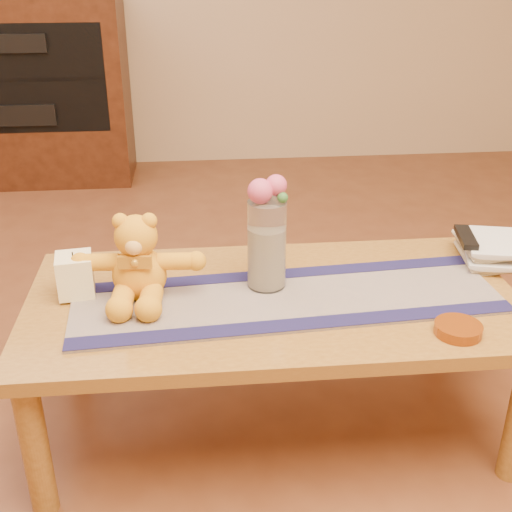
{
  "coord_description": "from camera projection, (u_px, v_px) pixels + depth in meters",
  "views": [
    {
      "loc": [
        -0.21,
        -1.62,
        1.36
      ],
      "look_at": [
        -0.05,
        0.0,
        0.58
      ],
      "focal_mm": 46.01,
      "sensor_mm": 36.0,
      "label": 1
    }
  ],
  "objects": [
    {
      "name": "blue_flower_side",
      "position": [
        255.0,
        193.0,
        1.81
      ],
      "size": [
        0.04,
        0.04,
        0.04
      ],
      "primitive_type": "sphere",
      "color": "#4D4AA1",
      "rests_on": "glass_vase"
    },
    {
      "name": "table_leg_fl",
      "position": [
        35.0,
        449.0,
        1.66
      ],
      "size": [
        0.07,
        0.07,
        0.41
      ],
      "primitive_type": "cylinder",
      "color": "brown",
      "rests_on": "floor"
    },
    {
      "name": "floor",
      "position": [
        272.0,
        421.0,
        2.06
      ],
      "size": [
        5.5,
        5.5,
        0.0
      ],
      "primitive_type": "plane",
      "color": "#5D301A",
      "rests_on": "ground"
    },
    {
      "name": "amber_dish",
      "position": [
        458.0,
        329.0,
        1.68
      ],
      "size": [
        0.14,
        0.14,
        0.03
      ],
      "primitive_type": "cylinder",
      "rotation": [
        0.0,
        0.0,
        -0.2
      ],
      "color": "#BF5914",
      "rests_on": "coffee_table_top"
    },
    {
      "name": "rose_right",
      "position": [
        276.0,
        185.0,
        1.79
      ],
      "size": [
        0.06,
        0.06,
        0.06
      ],
      "primitive_type": "sphere",
      "color": "#C3446A",
      "rests_on": "glass_vase"
    },
    {
      "name": "book_top",
      "position": [
        466.0,
        241.0,
        2.05
      ],
      "size": [
        0.21,
        0.26,
        0.02
      ],
      "primitive_type": "imported",
      "rotation": [
        0.0,
        0.0,
        -0.23
      ],
      "color": "beige",
      "rests_on": "book_upper"
    },
    {
      "name": "media_cabinet",
      "position": [
        26.0,
        91.0,
        3.94
      ],
      "size": [
        1.2,
        0.5,
        1.1
      ],
      "primitive_type": "cube",
      "color": "black",
      "rests_on": "floor"
    },
    {
      "name": "teddy_bear",
      "position": [
        138.0,
        257.0,
        1.81
      ],
      "size": [
        0.37,
        0.31,
        0.23
      ],
      "primitive_type": null,
      "rotation": [
        0.0,
        0.0,
        -0.07
      ],
      "color": "orange",
      "rests_on": "persian_runner"
    },
    {
      "name": "cabinet_cavity",
      "position": [
        14.0,
        80.0,
        3.68
      ],
      "size": [
        1.02,
        0.03,
        0.61
      ],
      "primitive_type": "cube",
      "color": "black",
      "rests_on": "media_cabinet"
    },
    {
      "name": "table_leg_br",
      "position": [
        444.0,
        308.0,
        2.29
      ],
      "size": [
        0.07,
        0.07,
        0.41
      ],
      "primitive_type": "cylinder",
      "color": "brown",
      "rests_on": "floor"
    },
    {
      "name": "book_lower",
      "position": [
        465.0,
        252.0,
        2.06
      ],
      "size": [
        0.22,
        0.26,
        0.02
      ],
      "primitive_type": "imported",
      "rotation": [
        0.0,
        0.0,
        -0.27
      ],
      "color": "beige",
      "rests_on": "book_bottom"
    },
    {
      "name": "runner_border_near",
      "position": [
        299.0,
        324.0,
        1.72
      ],
      "size": [
        1.2,
        0.14,
        0.0
      ],
      "primitive_type": "cube",
      "rotation": [
        0.0,
        0.0,
        0.07
      ],
      "color": "#171541",
      "rests_on": "persian_runner"
    },
    {
      "name": "stereo_lower",
      "position": [
        23.0,
        110.0,
        3.86
      ],
      "size": [
        0.42,
        0.28,
        0.12
      ],
      "primitive_type": "cube",
      "color": "black",
      "rests_on": "media_cabinet"
    },
    {
      "name": "pillar_candle",
      "position": [
        75.0,
        275.0,
        1.84
      ],
      "size": [
        0.11,
        0.11,
        0.12
      ],
      "primitive_type": "cube",
      "rotation": [
        0.0,
        0.0,
        0.13
      ],
      "color": "#FFF5BB",
      "rests_on": "persian_runner"
    },
    {
      "name": "bronze_ball",
      "position": [
        264.0,
        276.0,
        1.89
      ],
      "size": [
        0.08,
        0.08,
        0.06
      ],
      "primitive_type": "sphere",
      "rotation": [
        0.0,
        0.0,
        -0.42
      ],
      "color": "#4A4318",
      "rests_on": "persian_runner"
    },
    {
      "name": "runner_border_far",
      "position": [
        278.0,
        274.0,
        1.97
      ],
      "size": [
        1.2,
        0.14,
        0.0
      ],
      "primitive_type": "cube",
      "rotation": [
        0.0,
        0.0,
        0.07
      ],
      "color": "#171541",
      "rests_on": "persian_runner"
    },
    {
      "name": "table_leg_bl",
      "position": [
        71.0,
        327.0,
        2.18
      ],
      "size": [
        0.07,
        0.07,
        0.41
      ],
      "primitive_type": "cylinder",
      "color": "brown",
      "rests_on": "floor"
    },
    {
      "name": "cabinet_shelf",
      "position": [
        17.0,
        77.0,
        3.76
      ],
      "size": [
        1.02,
        0.2,
        0.02
      ],
      "primitive_type": "cube",
      "color": "black",
      "rests_on": "media_cabinet"
    },
    {
      "name": "blue_flower_back",
      "position": [
        269.0,
        188.0,
        1.82
      ],
      "size": [
        0.04,
        0.04,
        0.04
      ],
      "primitive_type": "sphere",
      "color": "#4D4AA1",
      "rests_on": "glass_vase"
    },
    {
      "name": "book_upper",
      "position": [
        462.0,
        246.0,
        2.06
      ],
      "size": [
        0.18,
        0.23,
        0.02
      ],
      "primitive_type": "imported",
      "rotation": [
        0.0,
        0.0,
        -0.07
      ],
      "color": "beige",
      "rests_on": "book_lower"
    },
    {
      "name": "glass_vase",
      "position": [
        267.0,
        245.0,
        1.86
      ],
      "size": [
        0.11,
        0.11,
        0.26
      ],
      "primitive_type": "cylinder",
      "color": "silver",
      "rests_on": "persian_runner"
    },
    {
      "name": "tv_remote",
      "position": [
        466.0,
        237.0,
        2.03
      ],
      "size": [
        0.07,
        0.17,
        0.02
      ],
      "primitive_type": "cube",
      "rotation": [
        0.0,
        0.0,
        -0.18
      ],
      "color": "black",
      "rests_on": "book_top"
    },
    {
      "name": "book_bottom",
      "position": [
        462.0,
        257.0,
        2.07
      ],
      "size": [
        0.19,
        0.24,
        0.02
      ],
      "primitive_type": "imported",
      "rotation": [
        0.0,
        0.0,
        -0.13
      ],
      "color": "beige",
      "rests_on": "coffee_table_top"
    },
    {
      "name": "persian_runner",
      "position": [
        288.0,
        299.0,
        1.85
      ],
      "size": [
        1.22,
        0.43,
        0.01
      ],
      "primitive_type": "cube",
      "rotation": [
        0.0,
        0.0,
        0.07
      ],
      "color": "#1D1A49",
      "rests_on": "coffee_table_top"
    },
    {
      "name": "stereo_upper",
      "position": [
        13.0,
        40.0,
        3.69
      ],
      "size": [
        0.42,
        0.28,
        0.1
      ],
      "primitive_type": "cube",
      "color": "black",
      "rests_on": "media_cabinet"
    },
    {
      "name": "leaf_sprig",
      "position": [
        283.0,
        198.0,
        1.78
      ],
      "size": [
        0.03,
        0.03,
        0.03
      ],
      "primitive_type": "sphere",
      "color": "#33662D",
      "rests_on": "glass_vase"
    },
    {
      "name": "candle_wick",
      "position": [
        72.0,
        254.0,
        1.81
      ],
      "size": [
        0.0,
        0.0,
        0.01
      ],
      "primitive_type": "cylinder",
      "rotation": [
        0.0,
        0.0,
        0.13
      ],
      "color": "black",
      "rests_on": "pillar_candle"
    },
    {
      "name": "potpourri_fill",
      "position": [
        267.0,
        257.0,
        1.87
      ],
      "size": [
        0.09,
        0.09,
        0.18
      ],
      "primitive_type": "cylinder",
      "color": "beige",
      "rests_on": "glass_vase"
    },
    {
      "name": "coffee_table_top",
      "position": [
        273.0,
        302.0,
        1.88
      ],
      "size": [
        1.4,
        0.7,
        0.04
      ],
      "primitive_type": "cube",
      "color": "brown",
      "rests_on": "floor"
    },
    {
      "name": "rose_left",
      "position": [
        260.0,
        191.0,
        1.77
      ],
      "size": [
        0.07,
        0.07,
        0.07
      ],
      "primitive_type": "sphere",
      "color": "#C3446A",
      "rests_on": "glass_vase"
    }
  ]
}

